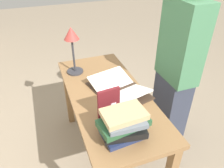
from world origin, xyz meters
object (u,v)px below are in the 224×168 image
(book_stack_tall, at_px, (124,124))
(person_reader, at_px, (176,75))
(reading_lamp, at_px, (72,41))
(coffee_mug, at_px, (111,105))
(book_standing_upright, at_px, (109,103))
(open_book, at_px, (118,89))

(book_stack_tall, relative_size, person_reader, 0.20)
(reading_lamp, bearing_deg, book_stack_tall, -172.06)
(book_stack_tall, relative_size, reading_lamp, 0.76)
(book_stack_tall, xyz_separation_m, coffee_mug, (0.23, -0.01, -0.04))
(book_stack_tall, height_order, person_reader, person_reader)
(reading_lamp, distance_m, coffee_mug, 0.68)
(book_standing_upright, distance_m, person_reader, 0.70)
(coffee_mug, bearing_deg, reading_lamp, 11.39)
(open_book, xyz_separation_m, person_reader, (-0.03, -0.50, 0.04))
(book_stack_tall, height_order, reading_lamp, reading_lamp)
(book_standing_upright, xyz_separation_m, coffee_mug, (0.03, -0.03, -0.06))
(open_book, xyz_separation_m, coffee_mug, (-0.21, 0.14, 0.03))
(open_book, xyz_separation_m, book_stack_tall, (-0.44, 0.14, 0.07))
(open_book, height_order, coffee_mug, coffee_mug)
(book_standing_upright, xyz_separation_m, reading_lamp, (0.65, 0.10, 0.19))
(open_book, relative_size, person_reader, 0.34)
(book_stack_tall, bearing_deg, reading_lamp, 7.94)
(book_standing_upright, height_order, coffee_mug, book_standing_upright)
(open_book, distance_m, book_standing_upright, 0.30)
(book_stack_tall, bearing_deg, open_book, -17.84)
(open_book, height_order, book_standing_upright, book_standing_upright)
(book_standing_upright, distance_m, coffee_mug, 0.07)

